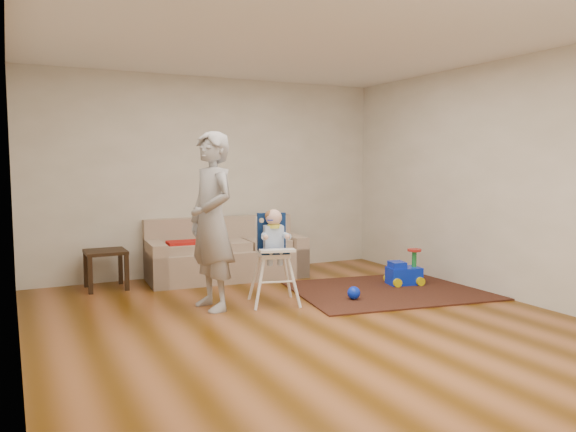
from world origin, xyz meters
name	(u,v)px	position (x,y,z in m)	size (l,w,h in m)	color
ground	(306,322)	(0.00, 0.00, 0.00)	(5.50, 5.50, 0.00)	#502D06
room_envelope	(283,130)	(0.00, 0.53, 1.88)	(5.04, 5.52, 2.72)	beige
sofa	(226,249)	(0.03, 2.30, 0.40)	(2.11, 0.98, 0.80)	tan
side_table	(106,270)	(-1.51, 2.36, 0.24)	(0.48, 0.48, 0.48)	black
area_rug	(390,290)	(1.52, 0.71, 0.01)	(2.24, 1.68, 0.02)	black
ride_on_toy	(404,267)	(1.87, 0.88, 0.24)	(0.41, 0.29, 0.45)	#0A2AE0
toy_ball	(354,293)	(0.87, 0.50, 0.09)	(0.15, 0.15, 0.15)	#0A2AE0
high_chair	(274,258)	(0.02, 0.79, 0.50)	(0.59, 0.59, 1.05)	white
adult	(212,221)	(-0.65, 0.89, 0.93)	(0.68, 0.45, 1.86)	#98999C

